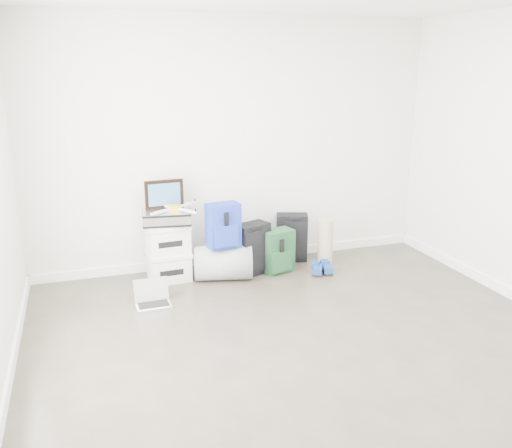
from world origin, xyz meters
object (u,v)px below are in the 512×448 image
object	(u,v)px
boxes_stack	(168,252)
duffel_bag	(223,263)
briefcase	(167,217)
laptop	(153,299)
large_suitcase	(252,249)
carry_on	(292,237)

from	to	relation	value
boxes_stack	duffel_bag	bearing A→B (deg)	-20.97
boxes_stack	duffel_bag	xyz separation A→B (m)	(0.55, -0.17, -0.13)
briefcase	boxes_stack	bearing A→B (deg)	-171.97
laptop	briefcase	bearing A→B (deg)	64.12
large_suitcase	carry_on	xyz separation A→B (m)	(0.57, 0.26, -0.01)
large_suitcase	laptop	bearing A→B (deg)	-178.68
boxes_stack	duffel_bag	size ratio (longest dim) A/B	1.04
boxes_stack	briefcase	world-z (taller)	briefcase
carry_on	duffel_bag	bearing A→B (deg)	-141.98
boxes_stack	briefcase	distance (m)	0.38
large_suitcase	carry_on	world-z (taller)	large_suitcase
boxes_stack	large_suitcase	world-z (taller)	boxes_stack
duffel_bag	laptop	distance (m)	0.91
large_suitcase	laptop	world-z (taller)	large_suitcase
carry_on	laptop	bearing A→B (deg)	-138.66
briefcase	carry_on	bearing A→B (deg)	13.90
boxes_stack	carry_on	bearing A→B (deg)	2.13
boxes_stack	large_suitcase	bearing A→B (deg)	-10.90
duffel_bag	laptop	size ratio (longest dim) A/B	1.80
boxes_stack	briefcase	bearing A→B (deg)	-3.74
duffel_bag	carry_on	xyz separation A→B (m)	(0.91, 0.32, 0.09)
duffel_bag	large_suitcase	size ratio (longest dim) A/B	1.06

